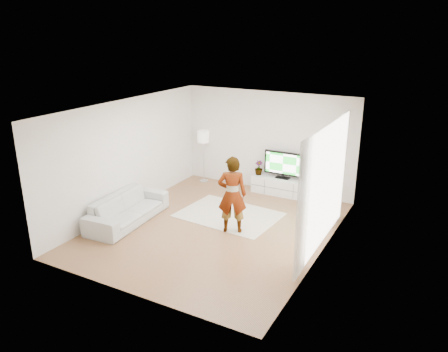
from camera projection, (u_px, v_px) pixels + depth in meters
The scene contains 17 objects.
floor at pixel (215, 228), 10.13m from camera, with size 6.00×6.00×0.00m, color #A7774B.
ceiling at pixel (214, 108), 9.23m from camera, with size 6.00×6.00×0.00m, color white.
wall_left at pixel (127, 156), 10.81m from camera, with size 0.02×6.00×2.80m, color white.
wall_right at pixel (325, 190), 8.56m from camera, with size 0.02×6.00×2.80m, color white.
wall_back at pixel (268, 141), 12.18m from camera, with size 5.00×0.02×2.80m, color white.
wall_front at pixel (125, 220), 7.18m from camera, with size 5.00×0.02×2.80m, color white.
window at pixel (329, 183), 8.80m from camera, with size 0.01×2.60×2.50m, color white.
curtain_near at pixel (304, 209), 7.78m from camera, with size 0.04×0.70×2.60m, color white.
curtain_far at pixel (341, 169), 9.95m from camera, with size 0.04×0.70×2.60m, color white.
media_console at pixel (282, 186), 12.10m from camera, with size 1.67×0.48×0.47m.
television at pixel (283, 164), 11.92m from camera, with size 1.08×0.21×0.75m.
game_console at pixel (308, 179), 11.66m from camera, with size 0.07×0.16×0.22m.
potted_plant at pixel (259, 168), 12.28m from camera, with size 0.23×0.23×0.40m, color #3F7238.
rug at pixel (229, 215), 10.83m from camera, with size 2.38×1.71×0.01m, color beige.
player at pixel (232, 195), 9.68m from camera, with size 0.65×0.42×1.77m, color #334772.
sofa at pixel (128, 209), 10.37m from camera, with size 2.28×0.89×0.67m, color #BBBBB6.
floor_lamp at pixel (203, 139), 12.82m from camera, with size 0.34×0.34×1.55m.
Camera 1 is at (4.56, -7.99, 4.41)m, focal length 35.00 mm.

